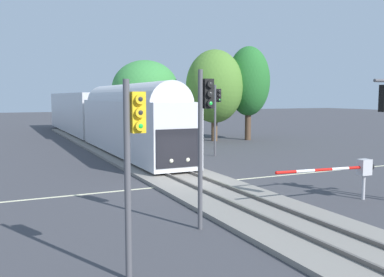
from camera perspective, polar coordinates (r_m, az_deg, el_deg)
name	(u,v)px	position (r m, az deg, el deg)	size (l,w,h in m)	color
ground_plane	(193,184)	(22.39, 0.14, -6.08)	(220.00, 220.00, 0.00)	#3D3D42
road_centre_stripe	(193,184)	(22.39, 0.14, -6.07)	(44.00, 0.20, 0.01)	beige
railway_track	(193,182)	(22.37, 0.14, -5.84)	(4.40, 80.00, 0.32)	gray
commuter_train	(98,114)	(42.87, -12.47, 3.16)	(3.04, 43.64, 5.16)	silver
crossing_gate_near	(355,169)	(19.93, 20.95, -3.84)	(5.29, 0.40, 1.80)	#B7B7BC
traffic_signal_median	(204,123)	(14.39, 1.64, 2.03)	(0.53, 0.38, 5.44)	#4C4C51
traffic_signal_far_side	(217,109)	(32.47, 3.33, 4.01)	(0.53, 0.38, 5.42)	#4C4C51
traffic_signal_near_left	(133,147)	(10.46, -7.88, -1.11)	(0.53, 0.38, 4.96)	#4C4C51
elm_centre_background	(145,89)	(45.95, -6.26, 6.61)	(7.03, 7.03, 8.36)	brown
maple_right_background	(248,82)	(44.97, 7.54, 7.53)	(4.42, 4.42, 9.69)	#4C3828
oak_far_right	(215,87)	(43.61, 3.03, 6.93)	(5.83, 5.83, 9.25)	brown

